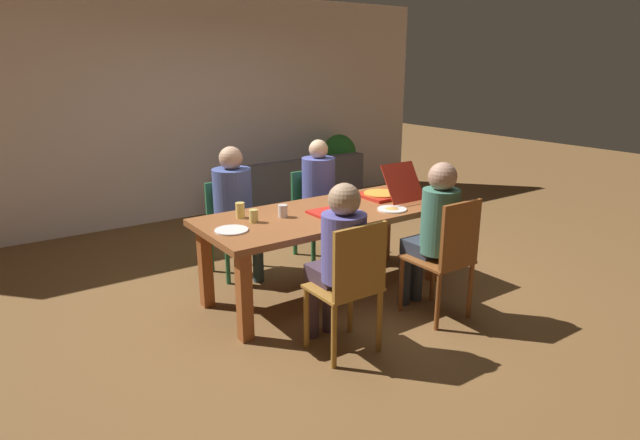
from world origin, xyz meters
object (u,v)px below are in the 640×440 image
Objects in this scene: person_1 at (235,201)px; potted_plant at (339,159)px; pizza_box_0 at (335,213)px; couch at (293,192)px; chair_0 at (351,283)px; pizza_box_1 at (385,193)px; drinking_glass_1 at (283,211)px; drinking_glass_0 at (240,210)px; chair_2 at (314,210)px; plate_0 at (231,230)px; drinking_glass_2 at (254,216)px; chair_3 at (448,254)px; chair_1 at (230,224)px; dining_table at (327,222)px; person_2 at (322,190)px; person_3 at (434,226)px; person_0 at (339,252)px; plate_1 at (392,209)px.

person_1 reaches higher than potted_plant.
couch is (1.16, 2.54, -0.48)m from pizza_box_0.
chair_0 is at bearing -115.82° from couch.
pizza_box_1 is 0.30× the size of couch.
drinking_glass_0 is at bearing 148.77° from drinking_glass_1.
plate_0 is (-1.37, -0.92, 0.28)m from chair_2.
pizza_box_1 reaches higher than drinking_glass_2.
drinking_glass_2 is (-0.66, 0.19, 0.04)m from pizza_box_0.
drinking_glass_1 is 0.05× the size of couch.
drinking_glass_1 is 0.26m from drinking_glass_2.
drinking_glass_0 is 3.71m from potted_plant.
drinking_glass_0 is at bearing 134.57° from chair_3.
pizza_box_0 is at bearing -24.91° from drinking_glass_1.
chair_1 is 1.09m from plate_0.
pizza_box_0 reaches higher than dining_table.
chair_1 is at bearing 169.40° from person_2.
drinking_glass_1 is at bearing 135.82° from person_3.
pizza_box_0 is at bearing -27.70° from drinking_glass_0.
plate_0 is (-1.61, -0.10, -0.04)m from pizza_box_1.
person_0 is 2.12× the size of pizza_box_1.
person_2 is 0.98× the size of person_3.
chair_0 is 0.77× the size of person_3.
drinking_glass_0 is at bearing 155.90° from plate_1.
chair_1 is at bearing -137.38° from couch.
drinking_glass_2 is 3.80m from potted_plant.
plate_0 is at bearing -114.37° from chair_1.
dining_table is 1.77× the size of person_1.
plate_0 is 3.24m from couch.
drinking_glass_0 is (-1.16, 1.18, 0.26)m from chair_3.
plate_0 is at bearing -177.36° from dining_table.
drinking_glass_2 is (-0.19, -0.86, 0.31)m from chair_1.
person_0 is at bearing 171.36° from chair_3.
drinking_glass_1 is 2.87m from couch.
pizza_box_1 is (0.71, 0.19, 0.04)m from pizza_box_0.
person_2 is 1.29× the size of potted_plant.
pizza_box_1 is 0.60× the size of potted_plant.
drinking_glass_1 is at bearing -1.17° from drinking_glass_2.
chair_2 is 1.70m from couch.
pizza_box_1 is at bearing -32.10° from person_1.
person_3 reaches higher than person_1.
person_1 reaches higher than person_2.
chair_0 is at bearing -139.48° from pizza_box_1.
person_2 reaches higher than potted_plant.
person_2 is (0.93, -0.18, 0.24)m from chair_1.
chair_3 is 0.79× the size of person_3.
plate_1 is at bearing -104.06° from couch.
person_1 reaches higher than dining_table.
person_0 is at bearing -143.68° from pizza_box_1.
chair_1 is at bearing 113.87° from pizza_box_0.
couch is at bearing 50.04° from plate_0.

